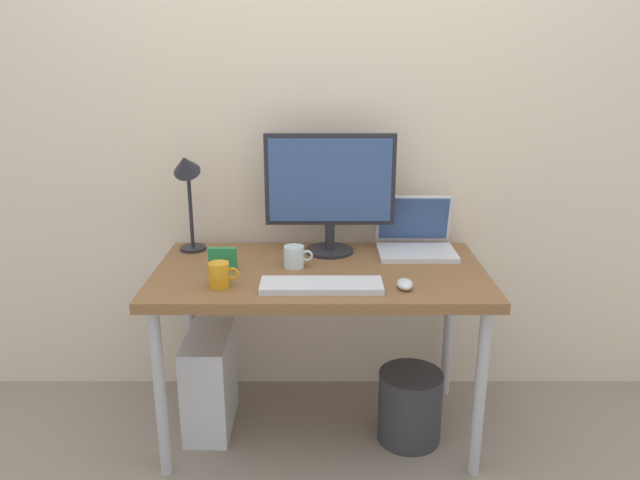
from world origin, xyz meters
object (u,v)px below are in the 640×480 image
object	(u,v)px
photo_frame	(223,258)
computer_tower	(210,381)
keyboard	(321,286)
mouse	(405,284)
wastebasket	(410,406)
desk	(320,285)
laptop	(415,238)
glass_cup	(294,257)
desk_lamp	(187,180)
monitor	(330,187)
coffee_mug	(220,275)

from	to	relation	value
photo_frame	computer_tower	xyz separation A→B (m)	(-0.09, 0.04, -0.56)
keyboard	mouse	xyz separation A→B (m)	(0.30, 0.00, 0.01)
wastebasket	desk	bearing A→B (deg)	169.87
laptop	computer_tower	xyz separation A→B (m)	(-0.87, -0.20, -0.57)
keyboard	computer_tower	distance (m)	0.74
glass_cup	wastebasket	world-z (taller)	glass_cup
desk	desk_lamp	xyz separation A→B (m)	(-0.55, 0.21, 0.38)
mouse	glass_cup	distance (m)	0.47
keyboard	glass_cup	xyz separation A→B (m)	(-0.11, 0.23, 0.03)
glass_cup	desk_lamp	bearing A→B (deg)	157.25
laptop	desk_lamp	world-z (taller)	desk_lamp
monitor	laptop	distance (m)	0.43
mouse	photo_frame	bearing A→B (deg)	164.32
desk	monitor	bearing A→B (deg)	78.95
desk	desk_lamp	bearing A→B (deg)	158.89
laptop	mouse	size ratio (longest dim) A/B	3.56
keyboard	computer_tower	bearing A→B (deg)	153.84
desk	glass_cup	xyz separation A→B (m)	(-0.10, 0.02, 0.11)
desk	monitor	distance (m)	0.41
desk	coffee_mug	distance (m)	0.42
desk	mouse	distance (m)	0.38
mouse	photo_frame	size ratio (longest dim) A/B	0.82
laptop	mouse	world-z (taller)	laptop
keyboard	photo_frame	size ratio (longest dim) A/B	4.00
laptop	photo_frame	xyz separation A→B (m)	(-0.78, -0.24, -0.01)
laptop	wastebasket	world-z (taller)	laptop
mouse	wastebasket	world-z (taller)	mouse
mouse	laptop	bearing A→B (deg)	76.78
monitor	mouse	bearing A→B (deg)	-57.32
desk	keyboard	world-z (taller)	keyboard
glass_cup	photo_frame	size ratio (longest dim) A/B	1.05
desk_lamp	glass_cup	world-z (taller)	desk_lamp
computer_tower	mouse	bearing A→B (deg)	-16.66
desk	keyboard	size ratio (longest dim) A/B	2.93
photo_frame	wastebasket	world-z (taller)	photo_frame
mouse	photo_frame	world-z (taller)	photo_frame
desk_lamp	coffee_mug	size ratio (longest dim) A/B	3.99
laptop	desk_lamp	distance (m)	0.98
mouse	glass_cup	world-z (taller)	glass_cup
desk	photo_frame	bearing A→B (deg)	-178.46
desk	coffee_mug	size ratio (longest dim) A/B	11.66
computer_tower	wastebasket	bearing A→B (deg)	-6.48
glass_cup	keyboard	bearing A→B (deg)	-64.96
desk_lamp	keyboard	bearing A→B (deg)	-36.87
desk	computer_tower	xyz separation A→B (m)	(-0.47, 0.03, -0.45)
laptop	coffee_mug	xyz separation A→B (m)	(-0.77, -0.41, -0.01)
coffee_mug	computer_tower	distance (m)	0.61
monitor	glass_cup	world-z (taller)	monitor
coffee_mug	photo_frame	xyz separation A→B (m)	(-0.01, 0.17, 0.00)
glass_cup	computer_tower	size ratio (longest dim) A/B	0.27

